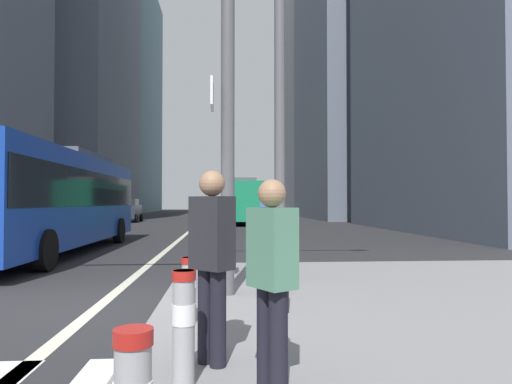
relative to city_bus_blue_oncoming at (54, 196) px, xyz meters
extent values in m
plane|color=#28282B|center=(3.48, 12.27, -1.84)|extent=(160.00, 160.00, 0.00)
cube|color=gray|center=(8.98, -8.73, -1.76)|extent=(9.00, 10.00, 0.15)
cube|color=beige|center=(3.48, 22.27, -1.83)|extent=(0.20, 80.00, 0.01)
cube|color=slate|center=(-12.52, 35.71, 18.48)|extent=(13.93, 20.57, 40.63)
cube|color=slate|center=(-12.52, 64.12, 17.88)|extent=(11.16, 25.80, 39.44)
cube|color=gray|center=(20.48, 54.94, 15.84)|extent=(11.24, 19.71, 35.36)
cube|color=#14389E|center=(0.00, -0.03, -0.11)|extent=(2.52, 11.96, 2.75)
cube|color=black|center=(0.00, -0.03, 0.23)|extent=(2.56, 11.72, 1.10)
cube|color=#4C4C51|center=(0.00, 1.76, 1.41)|extent=(1.76, 4.31, 0.30)
cylinder|color=black|center=(1.21, -3.86, -1.34)|extent=(0.30, 1.00, 1.00)
cylinder|color=black|center=(1.19, 3.79, -1.34)|extent=(0.30, 1.00, 1.00)
cylinder|color=black|center=(-1.21, 3.79, -1.34)|extent=(0.30, 1.00, 1.00)
cube|color=#198456|center=(6.80, 20.52, -0.11)|extent=(2.63, 10.61, 2.75)
cube|color=black|center=(6.80, 20.52, 0.23)|extent=(2.67, 10.40, 1.10)
cube|color=#4C4C51|center=(6.82, 18.94, 1.41)|extent=(1.80, 3.83, 0.30)
cylinder|color=black|center=(5.56, 23.89, -1.34)|extent=(0.31, 1.00, 1.00)
cylinder|color=black|center=(7.96, 23.92, -1.34)|extent=(0.31, 1.00, 1.00)
cylinder|color=black|center=(5.65, 17.13, -1.34)|extent=(0.31, 1.00, 1.00)
cylinder|color=black|center=(8.05, 17.16, -1.34)|extent=(0.31, 1.00, 1.00)
cube|color=#232838|center=(-2.64, 23.96, -0.97)|extent=(1.93, 4.25, 1.10)
cube|color=black|center=(-2.65, 24.11, -0.16)|extent=(1.58, 2.32, 0.52)
cylinder|color=black|center=(-1.68, 22.57, -1.52)|extent=(0.24, 0.65, 0.64)
cylinder|color=black|center=(-3.50, 22.50, -1.52)|extent=(0.24, 0.65, 0.64)
cylinder|color=black|center=(-1.78, 25.41, -1.52)|extent=(0.24, 0.65, 0.64)
cylinder|color=black|center=(-3.60, 25.35, -1.52)|extent=(0.24, 0.65, 0.64)
cube|color=#B2A899|center=(6.76, 49.21, -0.97)|extent=(2.00, 4.56, 1.10)
cube|color=black|center=(6.77, 49.06, -0.16)|extent=(1.61, 2.49, 0.52)
cylinder|color=black|center=(5.78, 50.69, -1.52)|extent=(0.25, 0.65, 0.64)
cylinder|color=black|center=(7.59, 50.78, -1.52)|extent=(0.25, 0.65, 0.64)
cylinder|color=black|center=(5.92, 47.65, -1.52)|extent=(0.25, 0.65, 0.64)
cylinder|color=black|center=(7.74, 47.74, -1.52)|extent=(0.25, 0.65, 0.64)
cylinder|color=#515156|center=(5.49, -7.59, 1.31)|extent=(0.22, 0.22, 6.00)
cube|color=white|center=(5.24, -7.77, 1.51)|extent=(0.04, 0.60, 0.44)
cylinder|color=#56565B|center=(6.47, -6.48, 2.31)|extent=(0.20, 0.20, 8.00)
cylinder|color=#B21E19|center=(4.99, -12.73, -0.86)|extent=(0.20, 0.20, 0.08)
cylinder|color=#99999E|center=(5.11, -11.24, -1.22)|extent=(0.18, 0.18, 0.93)
cylinder|color=white|center=(5.11, -11.24, -1.11)|extent=(0.19, 0.19, 0.17)
cylinder|color=#B21E19|center=(5.11, -11.24, -0.80)|extent=(0.20, 0.20, 0.08)
cylinder|color=#99999E|center=(5.00, -9.27, -1.29)|extent=(0.18, 0.18, 0.80)
cylinder|color=white|center=(5.00, -9.27, -1.19)|extent=(0.19, 0.19, 0.14)
cylinder|color=#B21E19|center=(5.00, -9.27, -0.92)|extent=(0.20, 0.20, 0.08)
cylinder|color=#99999E|center=(5.11, -8.01, -1.24)|extent=(0.18, 0.18, 0.90)
cylinder|color=white|center=(5.11, -8.01, -1.13)|extent=(0.19, 0.19, 0.16)
cylinder|color=#B21E19|center=(5.11, -8.01, -0.83)|extent=(0.20, 0.20, 0.08)
cylinder|color=black|center=(6.28, -8.86, -1.21)|extent=(0.06, 0.06, 0.95)
cylinder|color=black|center=(6.28, -7.52, -1.21)|extent=(0.06, 0.06, 0.95)
cylinder|color=black|center=(6.28, -6.18, -1.21)|extent=(0.06, 0.06, 0.95)
cylinder|color=black|center=(6.28, -4.84, -1.21)|extent=(0.06, 0.06, 0.95)
cylinder|color=black|center=(6.28, -6.85, -0.74)|extent=(0.06, 4.03, 0.06)
cylinder|color=black|center=(5.26, -10.72, -1.25)|extent=(0.15, 0.15, 0.87)
cylinder|color=black|center=(5.38, -10.83, -1.25)|extent=(0.15, 0.15, 0.87)
cube|color=#232328|center=(5.32, -10.77, -0.48)|extent=(0.44, 0.44, 0.67)
sphere|color=#9E7556|center=(5.32, -10.77, -0.03)|extent=(0.24, 0.24, 0.24)
cylinder|color=black|center=(5.85, -11.48, -1.28)|extent=(0.15, 0.15, 0.82)
cylinder|color=black|center=(5.77, -11.35, -1.28)|extent=(0.15, 0.15, 0.82)
cube|color=#4C7F66|center=(5.81, -11.42, -0.56)|extent=(0.40, 0.45, 0.63)
sphere|color=#9E7556|center=(5.81, -11.42, -0.13)|extent=(0.22, 0.22, 0.22)
cylinder|color=black|center=(6.25, -6.27, -1.26)|extent=(0.15, 0.15, 0.86)
cylinder|color=black|center=(6.23, -6.43, -1.26)|extent=(0.15, 0.15, 0.86)
cube|color=#38568E|center=(6.24, -6.35, -0.49)|extent=(0.28, 0.41, 0.66)
sphere|color=tan|center=(6.24, -6.35, -0.04)|extent=(0.24, 0.24, 0.24)
camera|label=1|loc=(5.43, -15.00, -0.20)|focal=32.07mm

